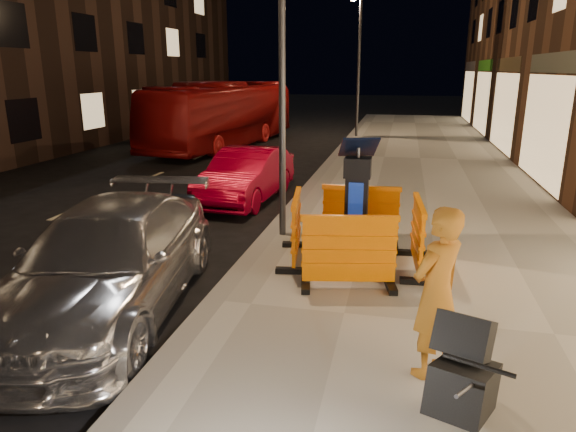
% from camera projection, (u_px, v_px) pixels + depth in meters
% --- Properties ---
extents(ground_plane, '(120.00, 120.00, 0.00)m').
position_uv_depth(ground_plane, '(215.00, 310.00, 6.96)').
color(ground_plane, black).
rests_on(ground_plane, ground).
extents(sidewalk, '(6.00, 60.00, 0.15)m').
position_uv_depth(sidewalk, '(444.00, 329.00, 6.31)').
color(sidewalk, gray).
rests_on(sidewalk, ground).
extents(kerb, '(0.30, 60.00, 0.15)m').
position_uv_depth(kerb, '(214.00, 305.00, 6.94)').
color(kerb, slate).
rests_on(kerb, ground).
extents(parking_kiosk, '(0.67, 0.67, 1.92)m').
position_uv_depth(parking_kiosk, '(356.00, 206.00, 7.95)').
color(parking_kiosk, black).
rests_on(parking_kiosk, sidewalk).
extents(barrier_front, '(1.45, 0.82, 1.07)m').
position_uv_depth(barrier_front, '(349.00, 252.00, 7.17)').
color(barrier_front, orange).
rests_on(barrier_front, sidewalk).
extents(barrier_back, '(1.40, 0.64, 1.07)m').
position_uv_depth(barrier_back, '(360.00, 216.00, 8.95)').
color(barrier_back, orange).
rests_on(barrier_back, sidewalk).
extents(barrier_kerbside, '(0.75, 1.44, 1.07)m').
position_uv_depth(barrier_kerbside, '(296.00, 228.00, 8.26)').
color(barrier_kerbside, orange).
rests_on(barrier_kerbside, sidewalk).
extents(barrier_bldgside, '(0.66, 1.41, 1.07)m').
position_uv_depth(barrier_bldgside, '(417.00, 236.00, 7.86)').
color(barrier_bldgside, orange).
rests_on(barrier_bldgside, sidewalk).
extents(car_silver, '(2.64, 5.08, 1.41)m').
position_uv_depth(car_silver, '(114.00, 308.00, 7.01)').
color(car_silver, silver).
rests_on(car_silver, ground).
extents(car_red, '(1.60, 3.96, 1.28)m').
position_uv_depth(car_red, '(247.00, 201.00, 12.73)').
color(car_red, maroon).
rests_on(car_red, ground).
extents(bus_doubledecker, '(3.58, 9.80, 2.67)m').
position_uv_depth(bus_doubledecker, '(225.00, 146.00, 21.60)').
color(bus_doubledecker, maroon).
rests_on(bus_doubledecker, ground).
extents(man, '(0.74, 0.76, 1.77)m').
position_uv_depth(man, '(436.00, 293.00, 5.04)').
color(man, '#A8641A').
rests_on(man, sidewalk).
extents(stroller, '(0.77, 0.93, 1.00)m').
position_uv_depth(stroller, '(464.00, 382.00, 4.26)').
color(stroller, black).
rests_on(stroller, sidewalk).
extents(street_lamp_mid, '(0.12, 0.12, 6.00)m').
position_uv_depth(street_lamp_mid, '(282.00, 69.00, 8.85)').
color(street_lamp_mid, '#3F3F44').
rests_on(street_lamp_mid, sidewalk).
extents(street_lamp_far, '(0.12, 0.12, 6.00)m').
position_uv_depth(street_lamp_far, '(359.00, 69.00, 22.92)').
color(street_lamp_far, '#3F3F44').
rests_on(street_lamp_far, sidewalk).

